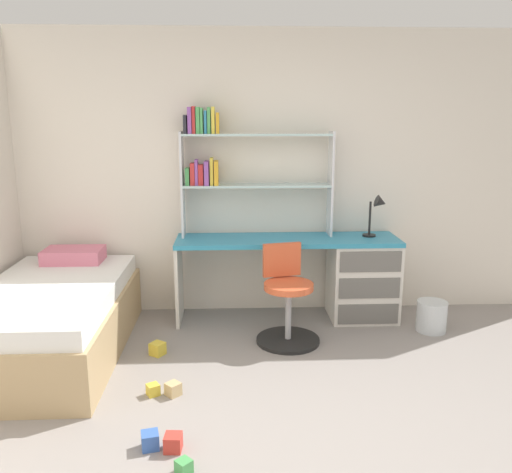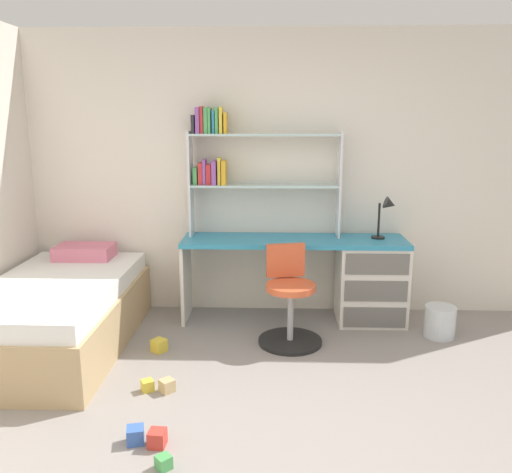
{
  "view_description": "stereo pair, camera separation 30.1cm",
  "coord_description": "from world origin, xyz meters",
  "px_view_note": "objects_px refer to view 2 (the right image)",
  "views": [
    {
      "loc": [
        -0.41,
        -2.43,
        1.8
      ],
      "look_at": [
        -0.23,
        1.37,
        0.94
      ],
      "focal_mm": 36.84,
      "sensor_mm": 36.0,
      "label": 1
    },
    {
      "loc": [
        -0.11,
        -2.44,
        1.8
      ],
      "look_at": [
        -0.23,
        1.37,
        0.94
      ],
      "focal_mm": 36.84,
      "sensor_mm": 36.0,
      "label": 2
    }
  ],
  "objects_px": {
    "bookshelf_hutch": "(241,160)",
    "toy_block_red_3": "(157,438)",
    "swivel_chair": "(290,305)",
    "toy_block_blue_1": "(135,435)",
    "desk_lamp": "(387,211)",
    "waste_bin": "(440,321)",
    "toy_block_yellow_4": "(159,345)",
    "toy_block_green_2": "(164,462)",
    "toy_block_natural_0": "(167,386)",
    "bed_platform": "(59,314)",
    "toy_block_yellow_5": "(148,385)",
    "desk": "(352,276)"
  },
  "relations": [
    {
      "from": "bookshelf_hutch",
      "to": "toy_block_red_3",
      "type": "height_order",
      "value": "bookshelf_hutch"
    },
    {
      "from": "swivel_chair",
      "to": "toy_block_green_2",
      "type": "xyz_separation_m",
      "value": [
        -0.7,
        -1.63,
        -0.28
      ]
    },
    {
      "from": "bookshelf_hutch",
      "to": "waste_bin",
      "type": "relative_size",
      "value": 5.08
    },
    {
      "from": "swivel_chair",
      "to": "toy_block_blue_1",
      "type": "distance_m",
      "value": 1.7
    },
    {
      "from": "bed_platform",
      "to": "toy_block_yellow_5",
      "type": "distance_m",
      "value": 1.12
    },
    {
      "from": "bookshelf_hutch",
      "to": "toy_block_natural_0",
      "type": "distance_m",
      "value": 2.07
    },
    {
      "from": "swivel_chair",
      "to": "toy_block_green_2",
      "type": "distance_m",
      "value": 1.8
    },
    {
      "from": "waste_bin",
      "to": "toy_block_blue_1",
      "type": "relative_size",
      "value": 2.8
    },
    {
      "from": "desk_lamp",
      "to": "bed_platform",
      "type": "distance_m",
      "value": 2.87
    },
    {
      "from": "toy_block_natural_0",
      "to": "toy_block_red_3",
      "type": "bearing_deg",
      "value": -83.87
    },
    {
      "from": "bed_platform",
      "to": "toy_block_yellow_4",
      "type": "height_order",
      "value": "bed_platform"
    },
    {
      "from": "toy_block_blue_1",
      "to": "bookshelf_hutch",
      "type": "bearing_deg",
      "value": 76.78
    },
    {
      "from": "toy_block_blue_1",
      "to": "toy_block_red_3",
      "type": "height_order",
      "value": "same"
    },
    {
      "from": "toy_block_blue_1",
      "to": "toy_block_yellow_4",
      "type": "height_order",
      "value": "toy_block_yellow_4"
    },
    {
      "from": "desk",
      "to": "toy_block_yellow_5",
      "type": "relative_size",
      "value": 25.99
    },
    {
      "from": "waste_bin",
      "to": "bed_platform",
      "type": "bearing_deg",
      "value": -174.32
    },
    {
      "from": "toy_block_red_3",
      "to": "bookshelf_hutch",
      "type": "bearing_deg",
      "value": 80.4
    },
    {
      "from": "toy_block_natural_0",
      "to": "toy_block_red_3",
      "type": "distance_m",
      "value": 0.6
    },
    {
      "from": "desk_lamp",
      "to": "toy_block_yellow_4",
      "type": "distance_m",
      "value": 2.24
    },
    {
      "from": "swivel_chair",
      "to": "toy_block_yellow_4",
      "type": "xyz_separation_m",
      "value": [
        -1.03,
        -0.23,
        -0.26
      ]
    },
    {
      "from": "desk",
      "to": "bookshelf_hutch",
      "type": "bearing_deg",
      "value": 172.34
    },
    {
      "from": "toy_block_natural_0",
      "to": "toy_block_yellow_4",
      "type": "height_order",
      "value": "toy_block_yellow_4"
    },
    {
      "from": "desk_lamp",
      "to": "toy_block_green_2",
      "type": "bearing_deg",
      "value": -126.1
    },
    {
      "from": "toy_block_blue_1",
      "to": "waste_bin",
      "type": "bearing_deg",
      "value": 35.62
    },
    {
      "from": "bookshelf_hutch",
      "to": "toy_block_yellow_5",
      "type": "distance_m",
      "value": 2.1
    },
    {
      "from": "bed_platform",
      "to": "toy_block_natural_0",
      "type": "distance_m",
      "value": 1.23
    },
    {
      "from": "waste_bin",
      "to": "toy_block_yellow_4",
      "type": "bearing_deg",
      "value": -170.88
    },
    {
      "from": "bookshelf_hutch",
      "to": "desk_lamp",
      "type": "bearing_deg",
      "value": -5.49
    },
    {
      "from": "toy_block_yellow_4",
      "to": "toy_block_yellow_5",
      "type": "bearing_deg",
      "value": -85.03
    },
    {
      "from": "bed_platform",
      "to": "toy_block_red_3",
      "type": "height_order",
      "value": "bed_platform"
    },
    {
      "from": "swivel_chair",
      "to": "toy_block_red_3",
      "type": "relative_size",
      "value": 8.41
    },
    {
      "from": "waste_bin",
      "to": "toy_block_red_3",
      "type": "distance_m",
      "value": 2.59
    },
    {
      "from": "waste_bin",
      "to": "toy_block_red_3",
      "type": "relative_size",
      "value": 2.81
    },
    {
      "from": "desk",
      "to": "bookshelf_hutch",
      "type": "xyz_separation_m",
      "value": [
        -1.0,
        0.13,
        1.02
      ]
    },
    {
      "from": "desk",
      "to": "swivel_chair",
      "type": "bearing_deg",
      "value": -139.2
    },
    {
      "from": "toy_block_blue_1",
      "to": "toy_block_green_2",
      "type": "xyz_separation_m",
      "value": [
        0.21,
        -0.22,
        -0.01
      ]
    },
    {
      "from": "desk",
      "to": "toy_block_blue_1",
      "type": "bearing_deg",
      "value": -127.82
    },
    {
      "from": "bookshelf_hutch",
      "to": "bed_platform",
      "type": "relative_size",
      "value": 0.73
    },
    {
      "from": "toy_block_yellow_4",
      "to": "toy_block_yellow_5",
      "type": "distance_m",
      "value": 0.61
    },
    {
      "from": "desk",
      "to": "waste_bin",
      "type": "height_order",
      "value": "desk"
    },
    {
      "from": "desk",
      "to": "waste_bin",
      "type": "relative_size",
      "value": 7.47
    },
    {
      "from": "swivel_chair",
      "to": "bed_platform",
      "type": "distance_m",
      "value": 1.85
    },
    {
      "from": "toy_block_yellow_5",
      "to": "bookshelf_hutch",
      "type": "bearing_deg",
      "value": 69.48
    },
    {
      "from": "toy_block_red_3",
      "to": "toy_block_yellow_5",
      "type": "bearing_deg",
      "value": 108.13
    },
    {
      "from": "swivel_chair",
      "to": "toy_block_blue_1",
      "type": "relative_size",
      "value": 8.4
    },
    {
      "from": "waste_bin",
      "to": "toy_block_green_2",
      "type": "xyz_separation_m",
      "value": [
        -1.97,
        -1.78,
        -0.1
      ]
    },
    {
      "from": "bookshelf_hutch",
      "to": "toy_block_red_3",
      "type": "relative_size",
      "value": 14.26
    },
    {
      "from": "toy_block_natural_0",
      "to": "toy_block_blue_1",
      "type": "height_order",
      "value": "toy_block_blue_1"
    },
    {
      "from": "swivel_chair",
      "to": "toy_block_yellow_4",
      "type": "bearing_deg",
      "value": -167.68
    },
    {
      "from": "desk_lamp",
      "to": "waste_bin",
      "type": "height_order",
      "value": "desk_lamp"
    }
  ]
}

